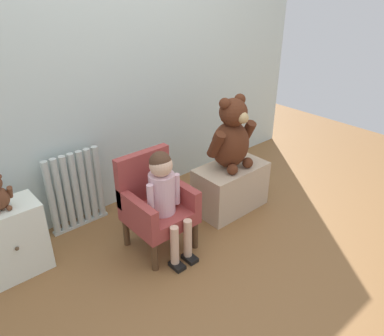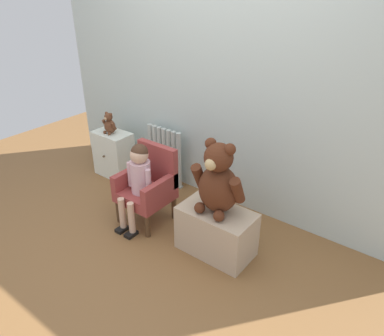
{
  "view_description": "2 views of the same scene",
  "coord_description": "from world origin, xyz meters",
  "px_view_note": "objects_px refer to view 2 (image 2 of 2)",
  "views": [
    {
      "loc": [
        -1.46,
        -1.31,
        1.72
      ],
      "look_at": [
        0.05,
        0.43,
        0.51
      ],
      "focal_mm": 35.0,
      "sensor_mm": 36.0,
      "label": 1
    },
    {
      "loc": [
        1.74,
        -1.5,
        1.97
      ],
      "look_at": [
        0.18,
        0.52,
        0.62
      ],
      "focal_mm": 35.0,
      "sensor_mm": 36.0,
      "label": 2
    }
  ],
  "objects_px": {
    "child_armchair": "(149,185)",
    "low_bench": "(216,231)",
    "large_teddy_bear": "(218,181)",
    "small_teddy_bear": "(109,124)",
    "small_dresser": "(114,154)",
    "radiator": "(165,156)",
    "child_figure": "(138,174)"
  },
  "relations": [
    {
      "from": "child_armchair",
      "to": "low_bench",
      "type": "height_order",
      "value": "child_armchair"
    },
    {
      "from": "large_teddy_bear",
      "to": "small_teddy_bear",
      "type": "bearing_deg",
      "value": 167.37
    },
    {
      "from": "low_bench",
      "to": "large_teddy_bear",
      "type": "distance_m",
      "value": 0.44
    },
    {
      "from": "small_dresser",
      "to": "low_bench",
      "type": "relative_size",
      "value": 0.84
    },
    {
      "from": "radiator",
      "to": "low_bench",
      "type": "relative_size",
      "value": 1.04
    },
    {
      "from": "child_figure",
      "to": "large_teddy_bear",
      "type": "xyz_separation_m",
      "value": [
        0.72,
        0.1,
        0.14
      ]
    },
    {
      "from": "low_bench",
      "to": "large_teddy_bear",
      "type": "bearing_deg",
      "value": 118.65
    },
    {
      "from": "radiator",
      "to": "small_dresser",
      "type": "bearing_deg",
      "value": -159.37
    },
    {
      "from": "child_armchair",
      "to": "low_bench",
      "type": "xyz_separation_m",
      "value": [
        0.72,
        -0.02,
        -0.15
      ]
    },
    {
      "from": "small_dresser",
      "to": "child_armchair",
      "type": "bearing_deg",
      "value": -22.76
    },
    {
      "from": "small_dresser",
      "to": "large_teddy_bear",
      "type": "bearing_deg",
      "value": -13.16
    },
    {
      "from": "radiator",
      "to": "low_bench",
      "type": "height_order",
      "value": "radiator"
    },
    {
      "from": "small_dresser",
      "to": "child_figure",
      "type": "height_order",
      "value": "child_figure"
    },
    {
      "from": "child_figure",
      "to": "low_bench",
      "type": "xyz_separation_m",
      "value": [
        0.72,
        0.09,
        -0.3
      ]
    },
    {
      "from": "radiator",
      "to": "small_teddy_bear",
      "type": "distance_m",
      "value": 0.65
    },
    {
      "from": "radiator",
      "to": "small_dresser",
      "type": "distance_m",
      "value": 0.58
    },
    {
      "from": "large_teddy_bear",
      "to": "small_teddy_bear",
      "type": "height_order",
      "value": "large_teddy_bear"
    },
    {
      "from": "low_bench",
      "to": "small_teddy_bear",
      "type": "distance_m",
      "value": 1.66
    },
    {
      "from": "radiator",
      "to": "child_armchair",
      "type": "relative_size",
      "value": 0.89
    },
    {
      "from": "child_figure",
      "to": "low_bench",
      "type": "relative_size",
      "value": 1.3
    },
    {
      "from": "radiator",
      "to": "small_dresser",
      "type": "xyz_separation_m",
      "value": [
        -0.54,
        -0.2,
        -0.06
      ]
    },
    {
      "from": "large_teddy_bear",
      "to": "child_figure",
      "type": "bearing_deg",
      "value": -171.98
    },
    {
      "from": "radiator",
      "to": "small_teddy_bear",
      "type": "relative_size",
      "value": 2.67
    },
    {
      "from": "small_dresser",
      "to": "small_teddy_bear",
      "type": "bearing_deg",
      "value": -96.25
    },
    {
      "from": "small_dresser",
      "to": "large_teddy_bear",
      "type": "xyz_separation_m",
      "value": [
        1.57,
        -0.37,
        0.38
      ]
    },
    {
      "from": "radiator",
      "to": "large_teddy_bear",
      "type": "distance_m",
      "value": 1.22
    },
    {
      "from": "small_teddy_bear",
      "to": "large_teddy_bear",
      "type": "bearing_deg",
      "value": -12.63
    },
    {
      "from": "radiator",
      "to": "child_armchair",
      "type": "xyz_separation_m",
      "value": [
        0.31,
        -0.56,
        0.04
      ]
    },
    {
      "from": "radiator",
      "to": "small_teddy_bear",
      "type": "xyz_separation_m",
      "value": [
        -0.54,
        -0.22,
        0.29
      ]
    },
    {
      "from": "small_dresser",
      "to": "large_teddy_bear",
      "type": "height_order",
      "value": "large_teddy_bear"
    },
    {
      "from": "child_figure",
      "to": "large_teddy_bear",
      "type": "relative_size",
      "value": 1.32
    },
    {
      "from": "child_armchair",
      "to": "child_figure",
      "type": "distance_m",
      "value": 0.19
    }
  ]
}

